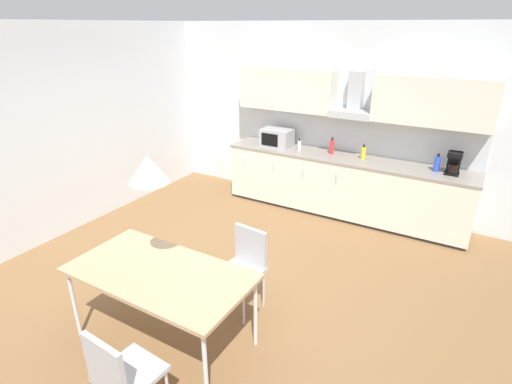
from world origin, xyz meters
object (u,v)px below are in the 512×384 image
object	(u,v)px
coffee_maker	(454,163)
bottle_red	(332,147)
chair_far_right	(245,261)
microwave	(277,138)
chair_near_right	(120,372)
pendant_lamp	(148,169)
bottle_blue	(437,164)
bottle_white	(299,145)
dining_table	(160,276)
bottle_yellow	(363,153)

from	to	relation	value
coffee_maker	bottle_red	size ratio (longest dim) A/B	1.16
coffee_maker	chair_far_right	xyz separation A→B (m)	(-1.57, -2.67, -0.54)
microwave	bottle_red	bearing A→B (deg)	3.37
bottle_red	chair_near_right	xyz separation A→B (m)	(0.10, -4.32, -0.50)
microwave	pendant_lamp	size ratio (longest dim) A/B	1.50
bottle_red	bottle_blue	xyz separation A→B (m)	(1.49, -0.03, -0.00)
coffee_maker	pendant_lamp	bearing A→B (deg)	-119.16
bottle_white	chair_near_right	distance (m)	4.30
chair_near_right	dining_table	bearing A→B (deg)	114.03
coffee_maker	bottle_blue	size ratio (longest dim) A/B	1.21
bottle_red	bottle_white	distance (m)	0.50
dining_table	coffee_maker	bearing A→B (deg)	60.84
bottle_blue	chair_near_right	distance (m)	4.54
bottle_white	dining_table	xyz separation A→B (m)	(0.24, -3.42, -0.29)
microwave	chair_far_right	size ratio (longest dim) A/B	0.55
bottle_blue	chair_far_right	world-z (taller)	bottle_blue
pendant_lamp	chair_near_right	bearing A→B (deg)	-65.97
microwave	bottle_yellow	bearing A→B (deg)	2.03
bottle_white	pendant_lamp	world-z (taller)	pendant_lamp
coffee_maker	bottle_yellow	xyz separation A→B (m)	(-1.20, 0.02, -0.06)
bottle_blue	dining_table	distance (m)	3.91
bottle_blue	chair_far_right	size ratio (longest dim) A/B	0.28
chair_near_right	pendant_lamp	bearing A→B (deg)	114.03
dining_table	chair_near_right	size ratio (longest dim) A/B	1.87
bottle_red	bottle_white	xyz separation A→B (m)	(-0.49, -0.10, -0.03)
bottle_red	pendant_lamp	world-z (taller)	pendant_lamp
bottle_white	dining_table	bearing A→B (deg)	-86.02
bottle_blue	bottle_red	bearing A→B (deg)	178.79
chair_far_right	pendant_lamp	world-z (taller)	pendant_lamp
bottle_yellow	bottle_blue	bearing A→B (deg)	-1.57
bottle_red	bottle_yellow	distance (m)	0.49
bottle_white	bottle_yellow	bearing A→B (deg)	5.37
bottle_blue	dining_table	bearing A→B (deg)	-116.65
microwave	bottle_blue	bearing A→B (deg)	0.53
bottle_yellow	dining_table	xyz separation A→B (m)	(-0.74, -3.51, -0.30)
chair_far_right	dining_table	bearing A→B (deg)	-114.81
microwave	bottle_blue	xyz separation A→B (m)	(2.41, 0.02, -0.03)
bottle_yellow	pendant_lamp	bearing A→B (deg)	-101.97
coffee_maker	chair_far_right	size ratio (longest dim) A/B	0.34
pendant_lamp	bottle_blue	bearing A→B (deg)	63.35
coffee_maker	pendant_lamp	distance (m)	4.04
bottle_yellow	chair_far_right	bearing A→B (deg)	-97.78
bottle_white	chair_near_right	bearing A→B (deg)	-81.93
bottle_blue	bottle_white	size ratio (longest dim) A/B	1.29
chair_far_right	pendant_lamp	bearing A→B (deg)	-114.81
chair_near_right	pendant_lamp	size ratio (longest dim) A/B	2.72
microwave	bottle_yellow	distance (m)	1.40
pendant_lamp	bottle_yellow	bearing A→B (deg)	78.03
bottle_white	chair_far_right	distance (m)	2.72
dining_table	pendant_lamp	xyz separation A→B (m)	(0.00, -0.00, 0.99)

